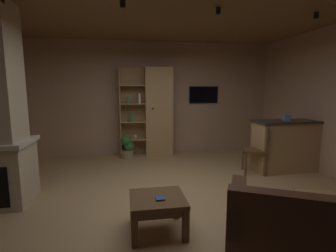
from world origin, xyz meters
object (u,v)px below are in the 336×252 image
(bookshelf_cabinet, at_px, (155,113))
(dining_chair, at_px, (259,147))
(kitchen_bar_counter, at_px, (291,145))
(potted_floor_plant, at_px, (127,147))
(tissue_box, at_px, (287,118))
(coffee_table, at_px, (157,204))
(table_book_0, at_px, (160,199))
(wall_mounted_tv, at_px, (204,95))
(leather_couch, at_px, (321,242))

(bookshelf_cabinet, distance_m, dining_chair, 2.54)
(kitchen_bar_counter, relative_size, potted_floor_plant, 2.79)
(tissue_box, relative_size, dining_chair, 0.13)
(coffee_table, relative_size, table_book_0, 6.11)
(tissue_box, height_order, coffee_table, tissue_box)
(potted_floor_plant, xyz_separation_m, wall_mounted_tv, (1.98, 0.39, 1.21))
(leather_couch, bearing_deg, potted_floor_plant, 111.49)
(leather_couch, xyz_separation_m, wall_mounted_tv, (0.36, 4.49, 1.18))
(leather_couch, distance_m, wall_mounted_tv, 4.66)
(dining_chair, bearing_deg, coffee_table, -142.69)
(leather_couch, xyz_separation_m, coffee_table, (-1.31, 0.91, 0.03))
(coffee_table, bearing_deg, kitchen_bar_counter, 30.78)
(table_book_0, height_order, potted_floor_plant, potted_floor_plant)
(bookshelf_cabinet, xyz_separation_m, kitchen_bar_counter, (2.55, -1.62, -0.55))
(kitchen_bar_counter, height_order, tissue_box, tissue_box)
(tissue_box, xyz_separation_m, dining_chair, (-0.59, -0.07, -0.54))
(coffee_table, height_order, table_book_0, table_book_0)
(leather_couch, xyz_separation_m, dining_chair, (0.88, 2.58, 0.23))
(kitchen_bar_counter, height_order, dining_chair, kitchen_bar_counter)
(bookshelf_cabinet, distance_m, table_book_0, 3.52)
(tissue_box, height_order, potted_floor_plant, tissue_box)
(kitchen_bar_counter, bearing_deg, bookshelf_cabinet, 147.61)
(kitchen_bar_counter, height_order, table_book_0, kitchen_bar_counter)
(tissue_box, distance_m, leather_couch, 3.12)
(leather_couch, relative_size, coffee_table, 2.89)
(kitchen_bar_counter, distance_m, table_book_0, 3.44)
(coffee_table, xyz_separation_m, potted_floor_plant, (-0.30, 3.19, -0.05))
(kitchen_bar_counter, xyz_separation_m, leather_couch, (-1.63, -2.66, -0.21))
(kitchen_bar_counter, relative_size, dining_chair, 1.68)
(kitchen_bar_counter, bearing_deg, wall_mounted_tv, 124.67)
(potted_floor_plant, distance_m, wall_mounted_tv, 2.35)
(bookshelf_cabinet, bearing_deg, potted_floor_plant, -165.31)
(bookshelf_cabinet, relative_size, coffee_table, 3.46)
(potted_floor_plant, bearing_deg, leather_couch, -68.51)
(leather_couch, height_order, potted_floor_plant, leather_couch)
(potted_floor_plant, relative_size, wall_mounted_tv, 0.74)
(wall_mounted_tv, bearing_deg, tissue_box, -58.99)
(bookshelf_cabinet, relative_size, wall_mounted_tv, 2.84)
(kitchen_bar_counter, height_order, potted_floor_plant, kitchen_bar_counter)
(bookshelf_cabinet, bearing_deg, coffee_table, -96.49)
(tissue_box, height_order, leather_couch, tissue_box)
(tissue_box, distance_m, potted_floor_plant, 3.50)
(bookshelf_cabinet, bearing_deg, table_book_0, -95.98)
(leather_couch, distance_m, potted_floor_plant, 4.41)
(potted_floor_plant, bearing_deg, dining_chair, -31.38)
(dining_chair, bearing_deg, leather_couch, -108.78)
(table_book_0, relative_size, wall_mounted_tv, 0.13)
(tissue_box, relative_size, wall_mounted_tv, 0.16)
(bookshelf_cabinet, relative_size, table_book_0, 21.15)
(bookshelf_cabinet, height_order, wall_mounted_tv, bookshelf_cabinet)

